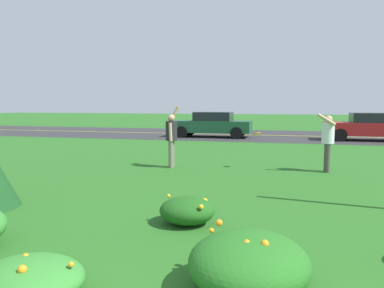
{
  "coord_description": "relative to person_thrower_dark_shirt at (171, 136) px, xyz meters",
  "views": [
    {
      "loc": [
        0.49,
        -1.07,
        1.89
      ],
      "look_at": [
        -1.6,
        6.96,
        1.0
      ],
      "focal_mm": 34.78,
      "sensor_mm": 36.0,
      "label": 1
    }
  ],
  "objects": [
    {
      "name": "ground_plane",
      "position": [
        2.89,
        1.53,
        -0.96
      ],
      "size": [
        120.0,
        120.0,
        0.0
      ],
      "primitive_type": "plane",
      "color": "#26601E"
    },
    {
      "name": "highway_strip",
      "position": [
        2.89,
        12.53,
        -0.95
      ],
      "size": [
        120.0,
        9.02,
        0.01
      ],
      "primitive_type": "cube",
      "color": "#2D2D30",
      "rests_on": "ground"
    },
    {
      "name": "highway_center_stripe",
      "position": [
        2.89,
        12.53,
        -0.95
      ],
      "size": [
        120.0,
        0.16,
        0.0
      ],
      "primitive_type": "cube",
      "color": "yellow",
      "rests_on": "ground"
    },
    {
      "name": "daylily_clump_front_center",
      "position": [
        0.97,
        -7.6,
        -0.76
      ],
      "size": [
        1.09,
        0.98,
        0.43
      ],
      "color": "#337F2D",
      "rests_on": "ground"
    },
    {
      "name": "daylily_clump_front_left",
      "position": [
        3.03,
        -6.9,
        -0.66
      ],
      "size": [
        1.23,
        1.31,
        0.62
      ],
      "color": "#23661E",
      "rests_on": "ground"
    },
    {
      "name": "daylily_clump_mid_center",
      "position": [
        1.86,
        -4.99,
        -0.74
      ],
      "size": [
        0.88,
        0.82,
        0.47
      ],
      "color": "#1E5619",
      "rests_on": "ground"
    },
    {
      "name": "person_thrower_dark_shirt",
      "position": [
        0.0,
        0.0,
        0.0
      ],
      "size": [
        0.37,
        0.5,
        1.85
      ],
      "color": "#232328",
      "rests_on": "ground"
    },
    {
      "name": "person_catcher_white_shirt",
      "position": [
        4.44,
        0.37,
        -0.01
      ],
      "size": [
        0.51,
        0.51,
        1.66
      ],
      "color": "silver",
      "rests_on": "ground"
    },
    {
      "name": "frisbee_orange",
      "position": [
        2.47,
        0.44,
        0.07
      ],
      "size": [
        0.24,
        0.23,
        0.12
      ],
      "color": "orange"
    },
    {
      "name": "car_red_center_left",
      "position": [
        7.51,
        10.5,
        -0.22
      ],
      "size": [
        4.5,
        2.0,
        1.45
      ],
      "color": "maroon",
      "rests_on": "ground"
    },
    {
      "name": "car_dark_green_center_right",
      "position": [
        -0.9,
        10.5,
        -0.22
      ],
      "size": [
        4.5,
        2.0,
        1.45
      ],
      "color": "#194C2D",
      "rests_on": "ground"
    }
  ]
}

